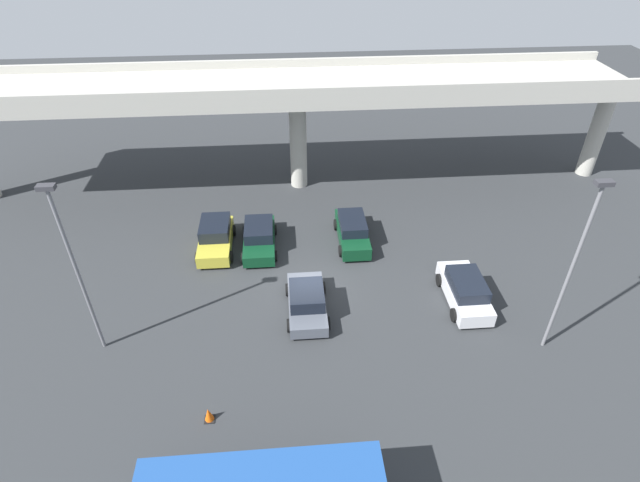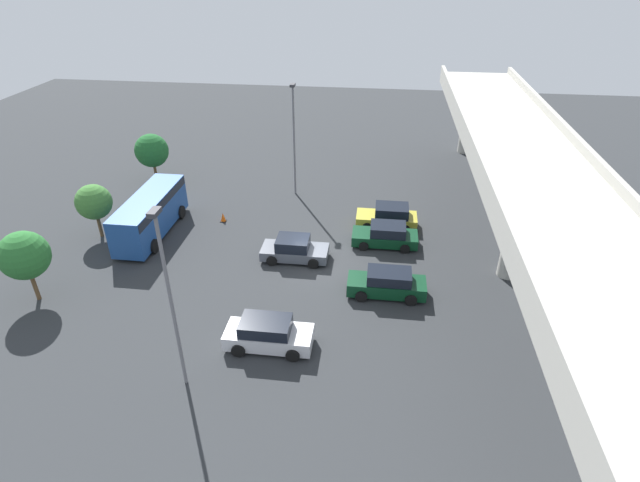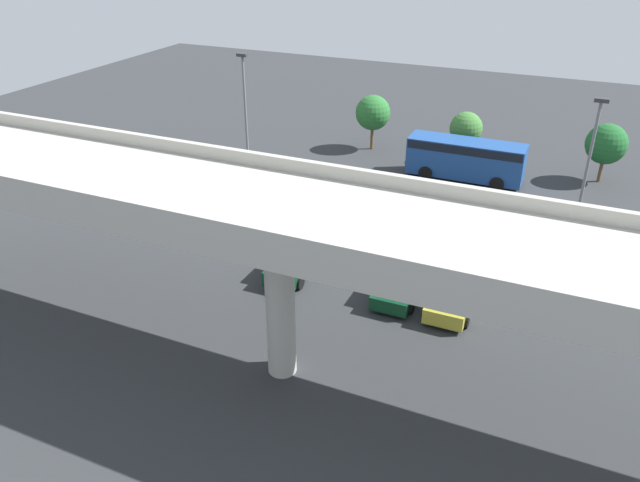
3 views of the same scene
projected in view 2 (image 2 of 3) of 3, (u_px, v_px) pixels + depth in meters
name	position (u px, v px, depth m)	size (l,w,h in m)	color
ground_plane	(311.00, 262.00, 32.71)	(94.54, 94.54, 0.00)	#2D3033
highway_overpass	(530.00, 172.00, 27.85)	(45.31, 6.31, 8.32)	#ADAAA0
parked_car_0	(388.00, 217.00, 36.44)	(2.16, 4.39, 1.69)	gold
parked_car_1	(386.00, 235.00, 34.22)	(2.12, 4.46, 1.55)	#0C381E
parked_car_2	(294.00, 249.00, 32.67)	(2.17, 4.36, 1.55)	#515660
parked_car_3	(387.00, 283.00, 29.26)	(1.98, 4.58, 1.62)	#0C381E
parked_car_4	(268.00, 334.00, 25.41)	(2.07, 4.47, 1.64)	silver
shuttle_bus	(150.00, 212.00, 35.09)	(8.15, 2.59, 2.89)	#1E478C
lamp_post_near_aisle	(294.00, 133.00, 39.12)	(0.70, 0.35, 9.01)	slate
lamp_post_mid_lot	(169.00, 292.00, 20.97)	(0.70, 0.35, 9.16)	slate
tree_front_left	(152.00, 151.00, 42.56)	(2.84, 2.84, 4.24)	brown
tree_front_centre	(94.00, 202.00, 34.26)	(2.45, 2.45, 3.92)	brown
tree_front_right	(24.00, 256.00, 27.73)	(2.77, 2.77, 4.39)	brown
traffic_cone	(223.00, 217.00, 37.36)	(0.44, 0.44, 0.70)	black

